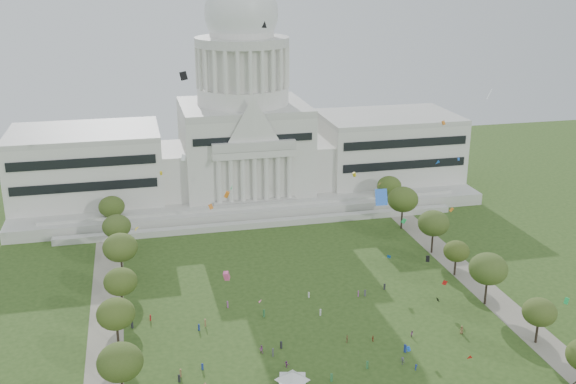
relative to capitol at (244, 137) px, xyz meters
The scene contains 27 objects.
ground 115.76m from the capitol, 90.00° to the right, with size 400.00×400.00×0.00m, color #2D4919.
capitol is the anchor object (origin of this frame).
path_left 98.93m from the capitol, 119.87° to the right, with size 8.00×160.00×0.04m, color gray.
path_right 98.93m from the capitol, 60.13° to the right, with size 8.00×160.00×0.04m, color gray.
row_tree_l_1 125.32m from the capitol, 110.71° to the right, with size 8.86×8.86×12.59m.
row_tree_r_1 125.12m from the capitol, 68.16° to the right, with size 7.58×7.58×10.78m.
row_tree_l_2 107.19m from the capitol, 115.07° to the right, with size 8.42×8.42×11.97m.
row_tree_r_2 106.56m from the capitol, 65.33° to the right, with size 9.55×9.55×13.58m.
row_tree_l_3 92.14m from the capitol, 118.96° to the right, with size 8.12×8.12×11.55m.
row_tree_r_3 91.98m from the capitol, 60.70° to the right, with size 7.01×7.01×9.98m.
row_tree_l_4 76.50m from the capitol, 125.78° to the right, with size 9.29×9.29×13.21m.
row_tree_r_4 78.81m from the capitol, 54.84° to the right, with size 9.19×9.19×13.06m.
row_tree_l_5 63.64m from the capitol, 136.72° to the right, with size 8.33×8.33×11.85m.
row_tree_r_5 62.67m from the capitol, 44.94° to the right, with size 9.82×9.82×13.96m.
row_tree_l_6 54.69m from the capitol, 152.45° to the right, with size 8.19×8.19×11.64m.
row_tree_r_6 54.32m from the capitol, 28.99° to the right, with size 8.42×8.42×11.97m.
event_tent 122.11m from the capitol, 95.33° to the right, with size 8.85×8.85×4.08m.
person_0 114.55m from the capitol, 73.59° to the right, with size 0.94×0.61×1.93m, color olive.
person_2 110.63m from the capitol, 79.28° to the right, with size 0.73×0.45×1.51m, color #994C8C.
person_3 119.47m from the capitol, 83.34° to the right, with size 1.16×0.60×1.79m, color #4C4C51.
person_4 107.75m from the capitol, 87.31° to the right, with size 1.06×0.58×1.80m, color olive.
person_5 114.67m from the capitol, 95.38° to the right, with size 1.42×0.56×1.54m, color #994C8C.
person_8 108.58m from the capitol, 97.91° to the right, with size 0.92×0.57×1.90m, color #994C8C.
person_9 122.37m from the capitol, 82.57° to the right, with size 0.93×0.48×1.43m, color navy.
person_10 109.17m from the capitol, 84.23° to the right, with size 0.84×0.46×1.44m, color #B21E1E.
distant_crowd 104.11m from the capitol, 97.30° to the right, with size 65.09×36.86×1.90m.
kite_swarm 109.14m from the capitol, 89.69° to the right, with size 87.25×107.73×66.81m.
Camera 1 is at (-38.37, -118.10, 80.28)m, focal length 42.00 mm.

